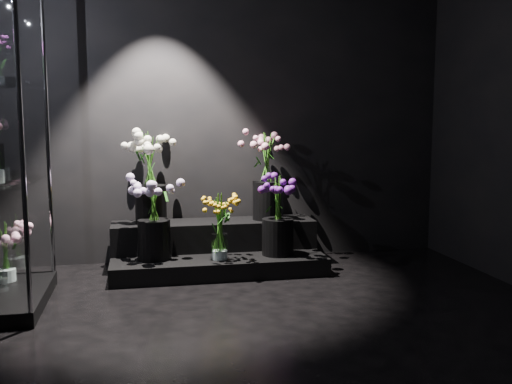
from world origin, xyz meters
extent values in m
plane|color=black|center=(0.00, 0.00, 0.00)|extent=(4.00, 4.00, 0.00)
plane|color=black|center=(0.00, 2.00, 1.40)|extent=(4.00, 0.00, 4.00)
cube|color=black|center=(-0.13, 1.57, 0.07)|extent=(1.72, 0.77, 0.14)
cube|color=black|center=(-0.13, 1.76, 0.26)|extent=(1.72, 0.38, 0.24)
cube|color=black|center=(-1.68, 0.95, 0.05)|extent=(0.59, 0.99, 0.10)
cylinder|color=white|center=(-0.14, 1.36, 0.25)|extent=(0.13, 0.13, 0.21)
cylinder|color=black|center=(-0.65, 1.47, 0.30)|extent=(0.26, 0.26, 0.32)
cylinder|color=black|center=(0.35, 1.43, 0.29)|extent=(0.26, 0.26, 0.30)
cylinder|color=black|center=(-0.66, 1.77, 0.54)|extent=(0.26, 0.26, 0.32)
cylinder|color=black|center=(0.33, 1.76, 0.55)|extent=(0.25, 0.25, 0.33)
cylinder|color=white|center=(-1.70, 1.19, 0.23)|extent=(0.15, 0.15, 0.26)
camera|label=1|loc=(-0.74, -3.03, 1.24)|focal=40.00mm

